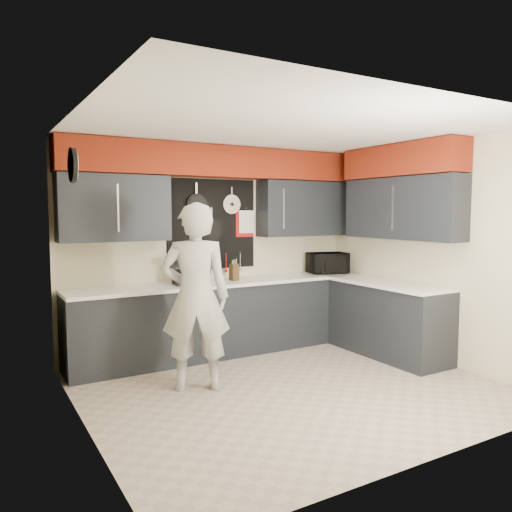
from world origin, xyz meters
TOP-DOWN VIEW (x-y plane):
  - ground at (0.00, 0.00)m, footprint 4.00×4.00m
  - back_wall_assembly at (0.01, 1.60)m, footprint 4.00×0.36m
  - right_wall_assembly at (1.85, 0.26)m, footprint 0.36×3.50m
  - left_wall_assembly at (-1.99, 0.02)m, footprint 0.05×3.50m
  - base_cabinets at (0.49, 1.13)m, footprint 3.95×2.20m
  - microwave at (1.59, 1.42)m, footprint 0.59×0.47m
  - knife_block at (0.11, 1.44)m, footprint 0.11×0.11m
  - utensil_crock at (-0.31, 1.43)m, footprint 0.13×0.13m
  - coffee_maker at (-0.60, 1.42)m, footprint 0.21×0.25m
  - person at (-0.84, 0.45)m, footprint 0.81×0.68m

SIDE VIEW (x-z plane):
  - ground at x=0.00m, z-range 0.00..0.00m
  - base_cabinets at x=0.49m, z-range 0.00..0.92m
  - person at x=-0.84m, z-range 0.00..1.87m
  - utensil_crock at x=-0.31m, z-range 0.92..1.09m
  - knife_block at x=0.11m, z-range 0.92..1.13m
  - microwave at x=1.59m, z-range 0.92..1.21m
  - coffee_maker at x=-0.60m, z-range 0.93..1.27m
  - left_wall_assembly at x=-1.99m, z-range 0.03..2.63m
  - right_wall_assembly at x=1.85m, z-range 0.64..3.24m
  - back_wall_assembly at x=0.01m, z-range 0.71..3.31m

